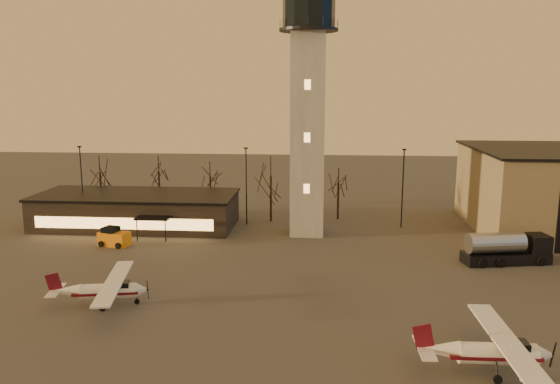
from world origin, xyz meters
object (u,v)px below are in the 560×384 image
Objects in this scene: terminal at (137,210)px; cessna_front at (499,357)px; control_tower at (308,99)px; fuel_truck at (506,251)px; service_cart at (114,238)px; cessna_rear at (110,293)px.

cessna_front is (35.01, -34.37, -1.06)m from terminal.
fuel_truck is (20.60, -9.83, -15.04)m from control_tower.
cessna_front is 43.13m from service_cart.
control_tower is 2.82× the size of cessna_front.
control_tower is 32.17m from cessna_rear.
cessna_rear is at bearing 161.75° from cessna_front.
service_cart is (-6.24, 16.88, -0.20)m from cessna_rear.
control_tower reaches higher than cessna_rear.
control_tower reaches higher than service_cart.
terminal is 49.07m from cessna_front.
control_tower reaches higher than terminal.
terminal is 2.80× the size of fuel_truck.
cessna_rear is 17.99m from service_cart.
cessna_rear is (6.52, -25.67, -1.14)m from terminal.
control_tower is at bearing 46.53° from cessna_rear.
control_tower reaches higher than fuel_truck.
control_tower is at bearing -5.15° from terminal.
cessna_rear is at bearing -123.16° from control_tower.
control_tower is at bearing 31.66° from service_cart.
cessna_rear is at bearing -55.48° from service_cart.
fuel_truck reaches higher than cessna_front.
fuel_truck is (7.59, 22.55, 0.19)m from cessna_front.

